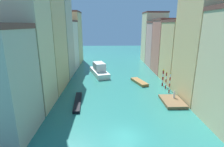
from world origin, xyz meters
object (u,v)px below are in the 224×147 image
Objects in this scene: waterfront_dock at (172,101)px; gondola_black at (78,102)px; person_on_dock at (174,94)px; mooring_pole_2 at (163,77)px; mooring_pole_1 at (166,80)px; mooring_pole_0 at (170,83)px; vaporetto_white at (99,70)px; motorboat_0 at (139,82)px.

waterfront_dock is 0.66× the size of gondola_black.
person_on_dock is at bearing 2.08° from gondola_black.
mooring_pole_2 reaches higher than person_on_dock.
person_on_dock is 0.37× the size of mooring_pole_1.
waterfront_dock is 1.27× the size of mooring_pole_0.
mooring_pole_0 is at bearing -43.08° from vaporetto_white.
mooring_pole_0 is 8.54m from motorboat_0.
person_on_dock is at bearing -92.45° from mooring_pole_2.
gondola_black is 17.28m from motorboat_0.
person_on_dock reaches higher than waterfront_dock.
person_on_dock is 0.33× the size of mooring_pole_0.
person_on_dock is 11.38m from motorboat_0.
mooring_pole_1 is at bearing -37.09° from vaporetto_white.
mooring_pole_1 is 0.99× the size of mooring_pole_2.
vaporetto_white reaches higher than person_on_dock.
person_on_dock is 6.41m from mooring_pole_1.
waterfront_dock is 1.39× the size of mooring_pole_2.
vaporetto_white is at bearing 136.92° from mooring_pole_0.
vaporetto_white is 18.89m from gondola_black.
mooring_pole_0 reaches higher than gondola_black.
mooring_pole_2 is (1.04, 9.32, 1.79)m from waterfront_dock.
mooring_pole_0 is 20.81m from vaporetto_white.
gondola_black is at bearing -140.62° from motorboat_0.
mooring_pole_0 is 2.64m from mooring_pole_1.
mooring_pole_0 is at bearing 13.35° from gondola_black.
person_on_dock is 0.37× the size of mooring_pole_2.
gondola_black is at bearing -154.22° from mooring_pole_2.
mooring_pole_2 is (0.01, 4.53, -0.19)m from mooring_pole_0.
motorboat_0 is (-5.08, 6.59, -1.92)m from mooring_pole_0.
waterfront_dock is 9.55m from mooring_pole_2.
mooring_pole_2 is 5.76m from motorboat_0.
mooring_pole_1 reaches higher than gondola_black.
gondola_black is at bearing -166.65° from mooring_pole_0.
person_on_dock is 3.87m from mooring_pole_0.
mooring_pole_0 is (0.34, 3.72, 1.04)m from person_on_dock.
mooring_pole_0 is at bearing -52.40° from motorboat_0.
mooring_pole_0 is 19.05m from gondola_black.
vaporetto_white is at bearing 129.64° from person_on_dock.
mooring_pole_1 reaches higher than motorboat_0.
person_on_dock is at bearing -94.19° from mooring_pole_1.
mooring_pole_1 is (0.46, 6.34, 0.81)m from person_on_dock.
mooring_pole_2 is at bearing 93.37° from mooring_pole_1.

